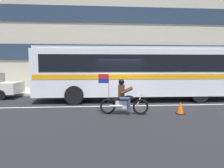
% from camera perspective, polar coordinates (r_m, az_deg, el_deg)
% --- Properties ---
extents(ground_plane, '(60.00, 60.00, 0.00)m').
position_cam_1_polar(ground_plane, '(10.98, 2.44, -5.83)').
color(ground_plane, black).
extents(sidewalk_curb, '(28.00, 3.80, 0.15)m').
position_cam_1_polar(sidewalk_curb, '(15.98, 0.26, -2.01)').
color(sidewalk_curb, '#B7B2A8').
rests_on(sidewalk_curb, ground_plane).
extents(lane_center_stripe, '(26.60, 0.14, 0.01)m').
position_cam_1_polar(lane_center_stripe, '(10.40, 2.84, -6.45)').
color(lane_center_stripe, silver).
rests_on(lane_center_stripe, ground_plane).
extents(office_building_facade, '(28.00, 0.89, 9.51)m').
position_cam_1_polar(office_building_facade, '(18.31, -0.33, 13.65)').
color(office_building_facade, '#B2A893').
rests_on(office_building_facade, ground_plane).
extents(transit_bus, '(12.37, 2.81, 3.22)m').
position_cam_1_polar(transit_bus, '(12.16, 7.71, 4.16)').
color(transit_bus, silver).
rests_on(transit_bus, ground_plane).
extents(motorcycle_with_rider, '(2.18, 0.68, 1.78)m').
position_cam_1_polar(motorcycle_with_rider, '(8.54, 3.40, -4.53)').
color(motorcycle_with_rider, black).
rests_on(motorcycle_with_rider, ground_plane).
extents(fire_hydrant, '(0.22, 0.30, 0.75)m').
position_cam_1_polar(fire_hydrant, '(15.28, -14.03, -0.84)').
color(fire_hydrant, '#4C8C3F').
rests_on(fire_hydrant, sidewalk_curb).
extents(traffic_cone, '(0.36, 0.36, 0.55)m').
position_cam_1_polar(traffic_cone, '(9.23, 19.45, -6.67)').
color(traffic_cone, '#EA590F').
rests_on(traffic_cone, ground_plane).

